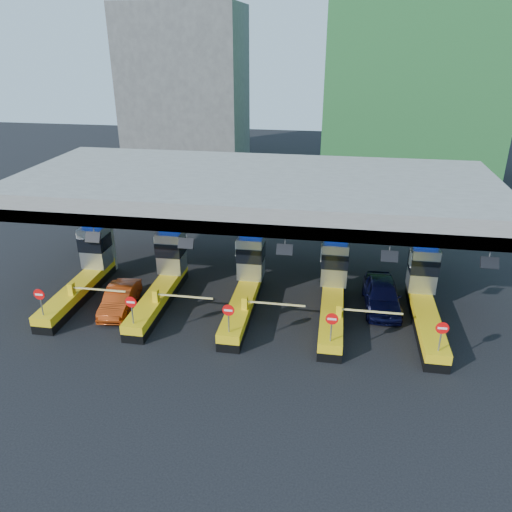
# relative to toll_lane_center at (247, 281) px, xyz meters

# --- Properties ---
(ground) EXTENTS (120.00, 120.00, 0.00)m
(ground) POSITION_rel_toll_lane_center_xyz_m (-0.00, -0.28, -1.40)
(ground) COLOR black
(ground) RESTS_ON ground
(toll_canopy) EXTENTS (28.00, 12.09, 7.00)m
(toll_canopy) POSITION_rel_toll_lane_center_xyz_m (-0.00, 2.59, 4.74)
(toll_canopy) COLOR slate
(toll_canopy) RESTS_ON ground
(toll_lane_far_left) EXTENTS (4.43, 8.00, 4.16)m
(toll_lane_far_left) POSITION_rel_toll_lane_center_xyz_m (-10.00, 0.00, 0.00)
(toll_lane_far_left) COLOR black
(toll_lane_far_left) RESTS_ON ground
(toll_lane_left) EXTENTS (4.43, 8.00, 4.16)m
(toll_lane_left) POSITION_rel_toll_lane_center_xyz_m (-5.00, 0.00, 0.00)
(toll_lane_left) COLOR black
(toll_lane_left) RESTS_ON ground
(toll_lane_center) EXTENTS (4.43, 8.00, 4.16)m
(toll_lane_center) POSITION_rel_toll_lane_center_xyz_m (0.00, 0.00, 0.00)
(toll_lane_center) COLOR black
(toll_lane_center) RESTS_ON ground
(toll_lane_right) EXTENTS (4.43, 8.00, 4.16)m
(toll_lane_right) POSITION_rel_toll_lane_center_xyz_m (5.00, 0.00, 0.00)
(toll_lane_right) COLOR black
(toll_lane_right) RESTS_ON ground
(toll_lane_far_right) EXTENTS (4.43, 8.00, 4.16)m
(toll_lane_far_right) POSITION_rel_toll_lane_center_xyz_m (10.00, 0.00, 0.00)
(toll_lane_far_right) COLOR black
(toll_lane_far_right) RESTS_ON ground
(bg_building_scaffold) EXTENTS (18.00, 12.00, 28.00)m
(bg_building_scaffold) POSITION_rel_toll_lane_center_xyz_m (12.00, 31.72, 12.60)
(bg_building_scaffold) COLOR #1E5926
(bg_building_scaffold) RESTS_ON ground
(bg_building_concrete) EXTENTS (14.00, 10.00, 18.00)m
(bg_building_concrete) POSITION_rel_toll_lane_center_xyz_m (-14.00, 35.72, 7.60)
(bg_building_concrete) COLOR #4C4C49
(bg_building_concrete) RESTS_ON ground
(van) EXTENTS (2.18, 5.02, 1.68)m
(van) POSITION_rel_toll_lane_center_xyz_m (7.80, 0.66, -0.56)
(van) COLOR black
(van) RESTS_ON ground
(red_car) EXTENTS (1.95, 4.35, 1.39)m
(red_car) POSITION_rel_toll_lane_center_xyz_m (-7.01, -2.03, -0.70)
(red_car) COLOR #8E2C0A
(red_car) RESTS_ON ground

